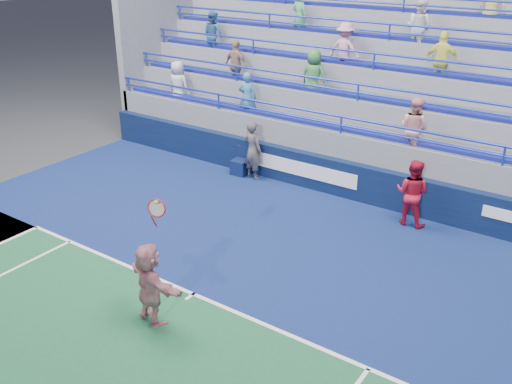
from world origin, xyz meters
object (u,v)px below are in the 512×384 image
Objects in this scene: judge_chair at (241,166)px; line_judge at (253,150)px; tennis_player at (150,284)px; ball_girl at (412,193)px.

judge_chair is 0.83m from line_judge.
line_judge is at bearing -4.09° from judge_chair.
tennis_player is 1.52× the size of ball_girl.
tennis_player is 7.72m from line_judge.
judge_chair is at bearing 7.22° from line_judge.
line_judge reaches higher than ball_girl.
tennis_player is at bearing 68.41° from ball_girl.
line_judge reaches higher than judge_chair.
judge_chair is at bearing -3.49° from ball_girl.
line_judge is 5.31m from ball_girl.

